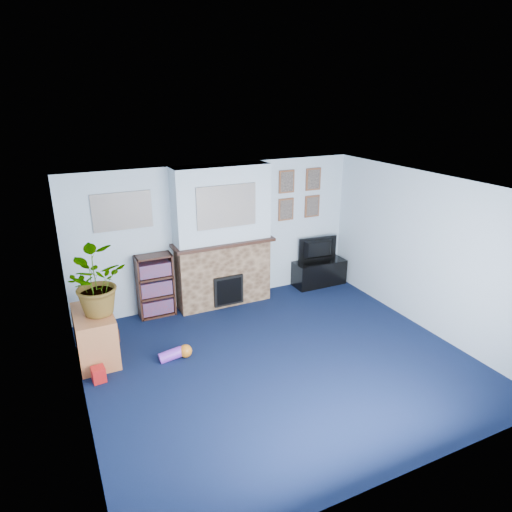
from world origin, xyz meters
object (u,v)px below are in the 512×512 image
tv_stand (319,273)px  television (319,250)px  bookshelf (155,287)px  sideboard (95,336)px

tv_stand → television: (0.00, 0.02, 0.47)m
bookshelf → tv_stand: bearing=-1.4°
tv_stand → sideboard: size_ratio=1.10×
tv_stand → bookshelf: bearing=178.6°
television → bookshelf: (-3.11, 0.06, -0.19)m
television → sideboard: size_ratio=0.86×
television → sideboard: (-4.18, -0.88, -0.35)m
bookshelf → sideboard: bearing=-138.8°
television → bookshelf: bookshelf is taller
bookshelf → sideboard: size_ratio=1.16×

